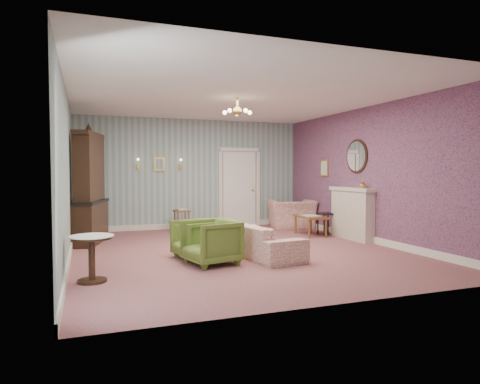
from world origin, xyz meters
name	(u,v)px	position (x,y,z in m)	size (l,w,h in m)	color
floor	(237,250)	(0.00, 0.00, 0.00)	(7.00, 7.00, 0.00)	#955757
ceiling	(237,98)	(0.00, 0.00, 2.90)	(7.00, 7.00, 0.00)	white
wall_back	(193,174)	(0.00, 3.50, 1.45)	(6.00, 6.00, 0.00)	gray
wall_front	(343,177)	(0.00, -3.50, 1.45)	(6.00, 6.00, 0.00)	gray
wall_left	(67,175)	(-3.00, 0.00, 1.45)	(7.00, 7.00, 0.00)	gray
wall_right	(369,174)	(3.00, 0.00, 1.45)	(7.00, 7.00, 0.00)	gray
wall_right_floral	(368,174)	(2.98, 0.00, 1.45)	(7.00, 7.00, 0.00)	#BE5F7A
door	(239,187)	(1.30, 3.46, 1.08)	(1.12, 0.12, 2.16)	white
olive_chair_a	(211,240)	(-0.81, -0.99, 0.40)	(0.78, 0.73, 0.80)	#566D26
olive_chair_b	(197,237)	(-0.90, -0.41, 0.37)	(0.72, 0.67, 0.74)	#566D26
olive_chair_c	(214,233)	(-0.42, 0.12, 0.34)	(0.66, 0.62, 0.68)	#566D26
sofa_chintz	(259,234)	(0.19, -0.59, 0.39)	(1.99, 0.58, 0.78)	#A94448
wingback_chair	(292,209)	(2.48, 2.56, 0.50)	(1.15, 0.75, 1.00)	#A94448
dresser	(89,185)	(-2.65, 1.88, 1.23)	(0.51, 1.48, 2.47)	black
fireplace	(352,213)	(2.86, 0.40, 0.58)	(0.30, 1.40, 1.16)	beige
mantel_vase	(363,185)	(2.84, 0.00, 1.23)	(0.15, 0.15, 0.15)	gold
oval_mirror	(356,156)	(2.96, 0.40, 1.85)	(0.04, 0.76, 0.84)	white
framed_print	(324,168)	(2.97, 1.75, 1.60)	(0.04, 0.34, 0.42)	gold
coffee_table	(310,225)	(2.28, 1.24, 0.24)	(0.51, 0.92, 0.47)	brown
side_table_black	(326,224)	(2.65, 1.13, 0.26)	(0.35, 0.35, 0.53)	black
pedestal_table	(92,259)	(-2.65, -1.50, 0.32)	(0.59, 0.59, 0.65)	black
nesting_table	(182,220)	(-0.44, 2.93, 0.30)	(0.35, 0.45, 0.59)	brown
gilt_mirror_back	(159,164)	(-0.90, 3.46, 1.70)	(0.28, 0.06, 0.36)	gold
sconce_left	(138,164)	(-1.45, 3.44, 1.70)	(0.16, 0.12, 0.30)	gold
sconce_right	(181,164)	(-0.35, 3.44, 1.70)	(0.16, 0.12, 0.30)	gold
chandelier	(237,112)	(0.00, 0.00, 2.63)	(0.56, 0.56, 0.36)	gold
burgundy_cushion	(293,211)	(2.43, 2.41, 0.48)	(0.38, 0.10, 0.38)	maroon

